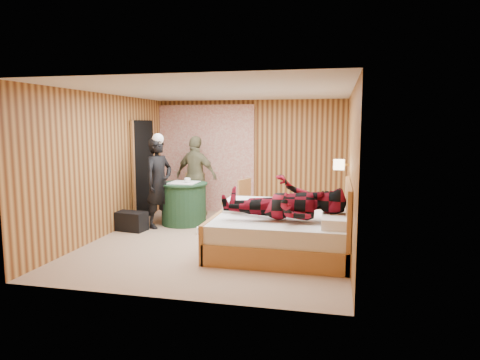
% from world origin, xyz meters
% --- Properties ---
extents(floor, '(4.20, 5.00, 0.01)m').
position_xyz_m(floor, '(0.00, 0.00, 0.00)').
color(floor, tan).
rests_on(floor, ground).
extents(ceiling, '(4.20, 5.00, 0.01)m').
position_xyz_m(ceiling, '(0.00, 0.00, 2.50)').
color(ceiling, white).
rests_on(ceiling, wall_back).
extents(wall_back, '(4.20, 0.02, 2.50)m').
position_xyz_m(wall_back, '(0.00, 2.50, 1.25)').
color(wall_back, tan).
rests_on(wall_back, floor).
extents(wall_left, '(0.02, 5.00, 2.50)m').
position_xyz_m(wall_left, '(-2.10, 0.00, 1.25)').
color(wall_left, tan).
rests_on(wall_left, floor).
extents(wall_right, '(0.02, 5.00, 2.50)m').
position_xyz_m(wall_right, '(2.10, 0.00, 1.25)').
color(wall_right, tan).
rests_on(wall_right, floor).
extents(curtain, '(2.20, 0.08, 2.40)m').
position_xyz_m(curtain, '(-1.00, 2.43, 1.20)').
color(curtain, silver).
rests_on(curtain, floor).
extents(doorway, '(0.06, 0.90, 2.05)m').
position_xyz_m(doorway, '(-2.06, 1.40, 1.02)').
color(doorway, black).
rests_on(doorway, floor).
extents(wall_lamp, '(0.26, 0.24, 0.16)m').
position_xyz_m(wall_lamp, '(1.92, 0.45, 1.30)').
color(wall_lamp, gold).
rests_on(wall_lamp, wall_right).
extents(bed, '(2.08, 1.64, 1.13)m').
position_xyz_m(bed, '(1.12, -0.51, 0.33)').
color(bed, '#C2814F').
rests_on(bed, floor).
extents(nightstand, '(0.39, 0.53, 0.51)m').
position_xyz_m(nightstand, '(1.88, 0.44, 0.27)').
color(nightstand, '#C2814F').
rests_on(nightstand, floor).
extents(round_table, '(0.94, 0.94, 0.84)m').
position_xyz_m(round_table, '(-1.05, 1.04, 0.42)').
color(round_table, '#21482D').
rests_on(round_table, floor).
extents(chair_far, '(0.51, 0.51, 0.93)m').
position_xyz_m(chair_far, '(-1.07, 1.78, 0.54)').
color(chair_far, '#C2814F').
rests_on(chair_far, floor).
extents(chair_near, '(0.54, 0.54, 0.93)m').
position_xyz_m(chair_near, '(0.07, 1.10, 0.54)').
color(chair_near, '#C2814F').
rests_on(chair_near, floor).
extents(duffel_bag, '(0.66, 0.42, 0.35)m').
position_xyz_m(duffel_bag, '(-1.85, 0.32, 0.18)').
color(duffel_bag, black).
rests_on(duffel_bag, floor).
extents(sneaker_left, '(0.28, 0.13, 0.12)m').
position_xyz_m(sneaker_left, '(-0.24, 0.50, 0.06)').
color(sneaker_left, white).
rests_on(sneaker_left, floor).
extents(sneaker_right, '(0.31, 0.18, 0.13)m').
position_xyz_m(sneaker_right, '(-0.40, 0.36, 0.06)').
color(sneaker_right, white).
rests_on(sneaker_right, floor).
extents(woman_standing, '(0.63, 0.74, 1.72)m').
position_xyz_m(woman_standing, '(-1.41, 0.69, 0.86)').
color(woman_standing, black).
rests_on(woman_standing, floor).
extents(man_at_table, '(1.09, 0.70, 1.72)m').
position_xyz_m(man_at_table, '(-1.05, 1.83, 0.86)').
color(man_at_table, '#75714E').
rests_on(man_at_table, floor).
extents(man_on_bed, '(0.86, 0.67, 1.77)m').
position_xyz_m(man_on_bed, '(1.15, -0.74, 0.99)').
color(man_on_bed, maroon).
rests_on(man_on_bed, bed).
extents(book_lower, '(0.22, 0.26, 0.02)m').
position_xyz_m(book_lower, '(1.88, 0.39, 0.52)').
color(book_lower, white).
rests_on(book_lower, nightstand).
extents(book_upper, '(0.24, 0.27, 0.02)m').
position_xyz_m(book_upper, '(1.88, 0.39, 0.54)').
color(book_upper, white).
rests_on(book_upper, nightstand).
extents(cup_nightstand, '(0.11, 0.11, 0.09)m').
position_xyz_m(cup_nightstand, '(1.88, 0.57, 0.56)').
color(cup_nightstand, white).
rests_on(cup_nightstand, nightstand).
extents(cup_table, '(0.15, 0.15, 0.10)m').
position_xyz_m(cup_table, '(-0.95, 0.99, 0.88)').
color(cup_table, white).
rests_on(cup_table, round_table).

